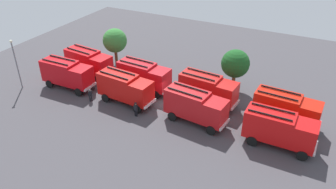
{
  "coord_description": "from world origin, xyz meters",
  "views": [
    {
      "loc": [
        15.69,
        -31.16,
        21.88
      ],
      "look_at": [
        0.0,
        0.0,
        1.4
      ],
      "focal_mm": 35.53,
      "sensor_mm": 36.0,
      "label": 1
    }
  ],
  "objects_px": {
    "firefighter_1": "(136,109)",
    "tree_0": "(115,41)",
    "fire_truck_2": "(195,106)",
    "tree_1": "(235,64)",
    "fire_truck_5": "(144,75)",
    "fire_truck_4": "(89,62)",
    "fire_truck_6": "(208,88)",
    "fire_truck_7": "(286,108)",
    "traffic_cone_0": "(218,96)",
    "lamppost": "(16,61)",
    "fire_truck_0": "(67,73)",
    "fire_truck_3": "(279,128)",
    "firefighter_0": "(90,95)",
    "fire_truck_1": "(125,87)"
  },
  "relations": [
    {
      "from": "fire_truck_0",
      "to": "fire_truck_4",
      "type": "distance_m",
      "value": 4.14
    },
    {
      "from": "fire_truck_2",
      "to": "fire_truck_3",
      "type": "bearing_deg",
      "value": 5.28
    },
    {
      "from": "fire_truck_5",
      "to": "fire_truck_6",
      "type": "xyz_separation_m",
      "value": [
        8.77,
        0.4,
        0.0
      ]
    },
    {
      "from": "fire_truck_2",
      "to": "lamppost",
      "type": "xyz_separation_m",
      "value": [
        -23.88,
        -3.11,
        1.81
      ]
    },
    {
      "from": "fire_truck_4",
      "to": "fire_truck_5",
      "type": "distance_m",
      "value": 9.04
    },
    {
      "from": "fire_truck_0",
      "to": "traffic_cone_0",
      "type": "height_order",
      "value": "fire_truck_0"
    },
    {
      "from": "fire_truck_3",
      "to": "lamppost",
      "type": "xyz_separation_m",
      "value": [
        -33.04,
        -2.97,
        1.81
      ]
    },
    {
      "from": "firefighter_0",
      "to": "fire_truck_3",
      "type": "bearing_deg",
      "value": -140.38
    },
    {
      "from": "fire_truck_0",
      "to": "fire_truck_3",
      "type": "height_order",
      "value": "same"
    },
    {
      "from": "firefighter_0",
      "to": "tree_0",
      "type": "height_order",
      "value": "tree_0"
    },
    {
      "from": "lamppost",
      "to": "fire_truck_4",
      "type": "bearing_deg",
      "value": 49.86
    },
    {
      "from": "traffic_cone_0",
      "to": "fire_truck_1",
      "type": "bearing_deg",
      "value": -148.54
    },
    {
      "from": "fire_truck_1",
      "to": "fire_truck_2",
      "type": "relative_size",
      "value": 0.99
    },
    {
      "from": "fire_truck_6",
      "to": "tree_0",
      "type": "relative_size",
      "value": 1.32
    },
    {
      "from": "fire_truck_1",
      "to": "fire_truck_4",
      "type": "height_order",
      "value": "same"
    },
    {
      "from": "firefighter_1",
      "to": "tree_0",
      "type": "bearing_deg",
      "value": -135.8
    },
    {
      "from": "firefighter_1",
      "to": "lamppost",
      "type": "height_order",
      "value": "lamppost"
    },
    {
      "from": "fire_truck_6",
      "to": "firefighter_1",
      "type": "xyz_separation_m",
      "value": [
        -6.38,
        -6.35,
        -1.12
      ]
    },
    {
      "from": "fire_truck_2",
      "to": "tree_1",
      "type": "relative_size",
      "value": 1.31
    },
    {
      "from": "fire_truck_4",
      "to": "tree_0",
      "type": "height_order",
      "value": "tree_0"
    },
    {
      "from": "fire_truck_5",
      "to": "tree_0",
      "type": "height_order",
      "value": "tree_0"
    },
    {
      "from": "fire_truck_4",
      "to": "lamppost",
      "type": "distance_m",
      "value": 9.37
    },
    {
      "from": "fire_truck_2",
      "to": "tree_1",
      "type": "xyz_separation_m",
      "value": [
        1.66,
        9.08,
        1.66
      ]
    },
    {
      "from": "fire_truck_4",
      "to": "fire_truck_5",
      "type": "height_order",
      "value": "same"
    },
    {
      "from": "fire_truck_5",
      "to": "fire_truck_4",
      "type": "bearing_deg",
      "value": -176.9
    },
    {
      "from": "firefighter_0",
      "to": "traffic_cone_0",
      "type": "distance_m",
      "value": 16.14
    },
    {
      "from": "traffic_cone_0",
      "to": "lamppost",
      "type": "bearing_deg",
      "value": -159.47
    },
    {
      "from": "firefighter_1",
      "to": "tree_0",
      "type": "xyz_separation_m",
      "value": [
        -10.26,
        11.03,
        2.73
      ]
    },
    {
      "from": "fire_truck_1",
      "to": "fire_truck_3",
      "type": "distance_m",
      "value": 18.44
    },
    {
      "from": "fire_truck_7",
      "to": "fire_truck_1",
      "type": "bearing_deg",
      "value": -164.59
    },
    {
      "from": "fire_truck_5",
      "to": "fire_truck_6",
      "type": "height_order",
      "value": "same"
    },
    {
      "from": "fire_truck_7",
      "to": "tree_0",
      "type": "height_order",
      "value": "tree_0"
    },
    {
      "from": "fire_truck_7",
      "to": "firefighter_1",
      "type": "relative_size",
      "value": 4.03
    },
    {
      "from": "fire_truck_0",
      "to": "fire_truck_6",
      "type": "xyz_separation_m",
      "value": [
        18.12,
        4.47,
        0.0
      ]
    },
    {
      "from": "fire_truck_6",
      "to": "lamppost",
      "type": "distance_m",
      "value": 24.92
    },
    {
      "from": "traffic_cone_0",
      "to": "fire_truck_2",
      "type": "bearing_deg",
      "value": -96.56
    },
    {
      "from": "fire_truck_2",
      "to": "firefighter_1",
      "type": "bearing_deg",
      "value": -156.08
    },
    {
      "from": "fire_truck_4",
      "to": "tree_0",
      "type": "bearing_deg",
      "value": 83.0
    },
    {
      "from": "firefighter_0",
      "to": "lamppost",
      "type": "bearing_deg",
      "value": 43.04
    },
    {
      "from": "fire_truck_2",
      "to": "firefighter_1",
      "type": "height_order",
      "value": "fire_truck_2"
    },
    {
      "from": "tree_1",
      "to": "fire_truck_4",
      "type": "bearing_deg",
      "value": -165.25
    },
    {
      "from": "fire_truck_5",
      "to": "fire_truck_6",
      "type": "distance_m",
      "value": 8.78
    },
    {
      "from": "fire_truck_1",
      "to": "lamppost",
      "type": "distance_m",
      "value": 15.03
    },
    {
      "from": "fire_truck_1",
      "to": "fire_truck_6",
      "type": "relative_size",
      "value": 1.0
    },
    {
      "from": "fire_truck_1",
      "to": "lamppost",
      "type": "xyz_separation_m",
      "value": [
        -14.6,
        -3.1,
        1.81
      ]
    },
    {
      "from": "firefighter_1",
      "to": "traffic_cone_0",
      "type": "bearing_deg",
      "value": 139.84
    },
    {
      "from": "fire_truck_1",
      "to": "lamppost",
      "type": "relative_size",
      "value": 1.09
    },
    {
      "from": "fire_truck_0",
      "to": "lamppost",
      "type": "xyz_separation_m",
      "value": [
        -5.62,
        -2.9,
        1.81
      ]
    },
    {
      "from": "fire_truck_6",
      "to": "tree_0",
      "type": "bearing_deg",
      "value": 169.09
    },
    {
      "from": "fire_truck_6",
      "to": "fire_truck_7",
      "type": "xyz_separation_m",
      "value": [
        9.27,
        -0.32,
        0.0
      ]
    }
  ]
}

